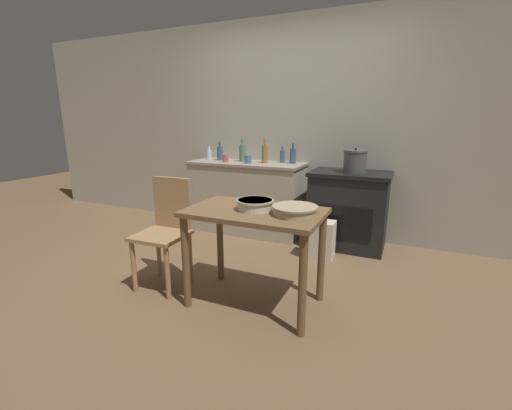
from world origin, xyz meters
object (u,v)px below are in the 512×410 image
at_px(chair, 166,229).
at_px(cup_right, 226,158).
at_px(stock_pot, 355,161).
at_px(bottle_left, 265,154).
at_px(bottle_center_left, 220,153).
at_px(mixing_bowl_large, 255,204).
at_px(mixing_bowl_small, 295,210).
at_px(stove, 348,210).
at_px(bottle_mid_left, 209,154).
at_px(flour_sack, 320,240).
at_px(bottle_center, 282,156).
at_px(bottle_far_left, 293,156).
at_px(cup_mid_right, 248,159).
at_px(bottle_center_right, 242,153).
at_px(work_table, 255,227).

relative_size(chair, cup_right, 10.58).
xyz_separation_m(chair, stock_pot, (1.30, 1.50, 0.47)).
xyz_separation_m(bottle_left, bottle_center_left, (-0.63, 0.02, -0.02)).
relative_size(mixing_bowl_large, mixing_bowl_small, 0.85).
height_order(stove, bottle_mid_left, bottle_mid_left).
height_order(flour_sack, stock_pot, stock_pot).
distance_m(bottle_mid_left, cup_right, 0.36).
bearing_deg(bottle_center, bottle_far_left, -11.18).
bearing_deg(cup_mid_right, stove, 4.04).
height_order(bottle_mid_left, bottle_center_left, bottle_center_left).
bearing_deg(bottle_center, stock_pot, -12.98).
distance_m(bottle_mid_left, bottle_center_right, 0.50).
distance_m(work_table, bottle_far_left, 1.73).
xyz_separation_m(bottle_center, cup_mid_right, (-0.34, -0.24, -0.03)).
distance_m(bottle_center_left, cup_mid_right, 0.49).
bearing_deg(work_table, bottle_center, 103.46).
xyz_separation_m(stove, mixing_bowl_small, (-0.13, -1.55, 0.37)).
xyz_separation_m(mixing_bowl_large, bottle_mid_left, (-1.39, 1.62, 0.15)).
bearing_deg(stove, bottle_mid_left, 177.41).
xyz_separation_m(mixing_bowl_small, bottle_mid_left, (-1.70, 1.63, 0.16)).
xyz_separation_m(stock_pot, bottle_mid_left, (-1.87, 0.13, -0.02)).
relative_size(work_table, bottle_left, 3.57).
height_order(work_table, chair, chair).
distance_m(mixing_bowl_small, bottle_left, 1.84).
xyz_separation_m(flour_sack, bottle_mid_left, (-1.64, 0.55, 0.75)).
distance_m(chair, mixing_bowl_small, 1.17).
height_order(mixing_bowl_large, cup_mid_right, cup_mid_right).
bearing_deg(bottle_center, bottle_mid_left, -175.73).
height_order(work_table, stock_pot, stock_pot).
bearing_deg(mixing_bowl_small, bottle_left, 119.43).
bearing_deg(mixing_bowl_large, bottle_far_left, 98.94).
bearing_deg(work_table, stove, 74.31).
relative_size(stove, mixing_bowl_small, 2.62).
bearing_deg(bottle_center_right, bottle_left, -1.89).
distance_m(flour_sack, stock_pot, 0.90).
relative_size(bottle_left, cup_mid_right, 2.91).
xyz_separation_m(work_table, bottle_center_left, (-1.22, 1.61, 0.35)).
bearing_deg(chair, work_table, -2.42).
relative_size(flour_sack, bottle_left, 1.42).
height_order(bottle_center, bottle_center_right, bottle_center_right).
height_order(chair, mixing_bowl_small, chair).
height_order(work_table, cup_mid_right, cup_mid_right).
xyz_separation_m(mixing_bowl_small, bottle_center_right, (-1.20, 1.60, 0.20)).
relative_size(stock_pot, bottle_far_left, 1.09).
height_order(flour_sack, mixing_bowl_large, mixing_bowl_large).
bearing_deg(cup_right, mixing_bowl_small, -47.27).
height_order(chair, bottle_center_left, bottle_center_left).
xyz_separation_m(bottle_center_left, cup_right, (0.15, -0.12, -0.05)).
distance_m(chair, bottle_far_left, 1.83).
distance_m(bottle_mid_left, bottle_center_left, 0.18).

